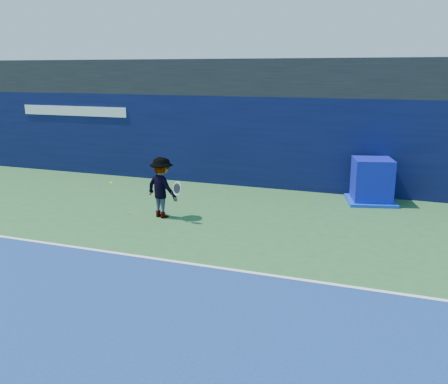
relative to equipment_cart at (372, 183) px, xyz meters
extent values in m
plane|color=#2A5E2E|center=(-3.91, -9.34, -0.60)|extent=(80.00, 80.00, 0.00)
cube|color=white|center=(-3.91, -6.34, -0.59)|extent=(24.00, 0.10, 0.01)
cube|color=black|center=(-3.91, 2.16, 3.00)|extent=(36.00, 3.00, 1.20)
cube|color=#090E36|center=(-3.91, 1.16, 0.90)|extent=(36.00, 1.00, 3.00)
cube|color=white|center=(-10.91, 0.65, 1.75)|extent=(4.50, 0.04, 0.35)
cube|color=#0B11A7|center=(0.00, 0.00, 0.06)|extent=(1.34, 1.34, 1.32)
cube|color=#0E33C4|center=(0.00, 0.00, -0.56)|extent=(1.67, 1.67, 0.09)
imported|color=white|center=(-5.12, -3.54, 0.21)|extent=(1.19, 0.93, 1.63)
cylinder|color=black|center=(-4.67, -3.79, 0.05)|extent=(0.08, 0.14, 0.26)
torus|color=white|center=(-4.53, -3.84, 0.30)|extent=(0.30, 0.17, 0.29)
cylinder|color=black|center=(-4.53, -3.84, 0.30)|extent=(0.25, 0.13, 0.25)
sphere|color=#C5FA1B|center=(-6.55, -3.73, 0.27)|extent=(0.07, 0.07, 0.07)
camera|label=1|loc=(0.91, -15.02, 3.26)|focal=40.00mm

